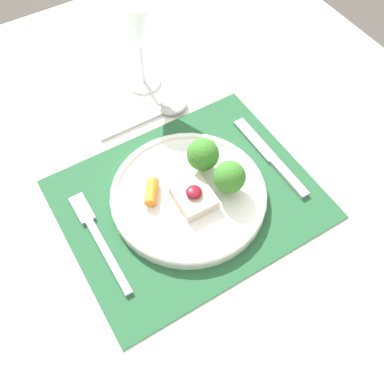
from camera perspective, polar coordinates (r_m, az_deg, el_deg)
The scene contains 8 objects.
ground_plane at distance 1.44m, azimuth -0.23°, elevation -17.40°, with size 8.00×8.00×0.00m, color #4C4742.
dining_table at distance 0.82m, azimuth -0.39°, elevation -4.42°, with size 1.11×1.23×0.76m.
placemat at distance 0.74m, azimuth -0.43°, elevation -0.90°, with size 0.41×0.33×0.00m, color #235633.
dinner_plate at distance 0.73m, azimuth 0.35°, elevation 0.12°, with size 0.26×0.26×0.08m.
fork at distance 0.72m, azimuth -12.04°, elevation -5.31°, with size 0.02×0.20×0.01m.
knife at distance 0.80m, azimuth 10.43°, elevation 3.85°, with size 0.02×0.20×0.01m.
spoon at distance 0.86m, azimuth -3.27°, elevation 10.47°, with size 0.18×0.05×0.02m.
wine_glass_near at distance 0.84m, azimuth -6.95°, elevation 20.20°, with size 0.08×0.08×0.19m.
Camera 1 is at (-0.20, -0.35, 1.38)m, focal length 42.00 mm.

